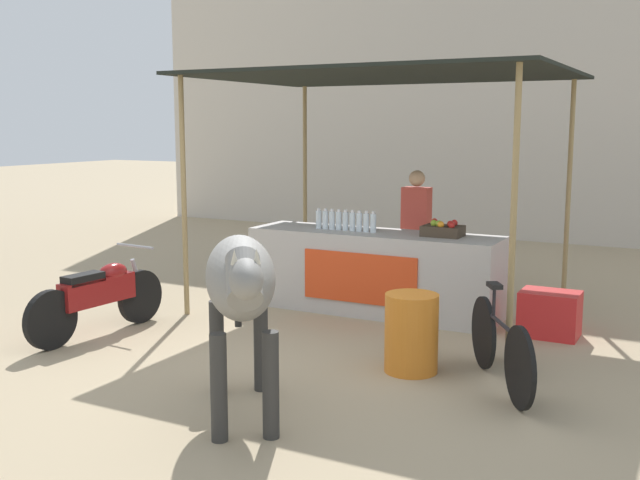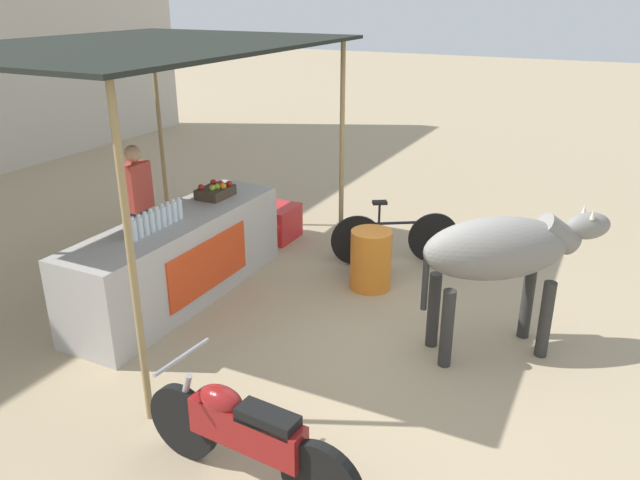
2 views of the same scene
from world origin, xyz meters
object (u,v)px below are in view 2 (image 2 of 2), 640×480
vendor_behind_counter (139,211)px  cooler_box (279,223)px  fruit_crate (216,191)px  bicycle_leaning (395,238)px  motorcycle_parked (245,434)px  water_barrel (371,260)px  stall_counter (180,258)px  cow (502,253)px

vendor_behind_counter → cooler_box: bearing=-25.0°
fruit_crate → bicycle_leaning: (1.16, -1.90, -0.68)m
cooler_box → motorcycle_parked: motorcycle_parked is taller
cooler_box → water_barrel: 1.96m
fruit_crate → motorcycle_parked: (-2.99, -2.31, -0.61)m
stall_counter → cow: 3.51m
motorcycle_parked → bicycle_leaning: motorcycle_parked is taller
cow → vendor_behind_counter: bearing=92.6°
fruit_crate → cooler_box: 1.48m
water_barrel → cow: bearing=-115.4°
stall_counter → vendor_behind_counter: 0.87m
fruit_crate → vendor_behind_counter: 0.93m
stall_counter → fruit_crate: fruit_crate is taller
vendor_behind_counter → motorcycle_parked: bearing=-128.6°
motorcycle_parked → bicycle_leaning: size_ratio=1.26×
stall_counter → motorcycle_parked: bearing=-133.7°
stall_counter → cow: size_ratio=1.78×
cooler_box → motorcycle_parked: size_ratio=0.33×
fruit_crate → water_barrel: bearing=-79.2°
stall_counter → water_barrel: bearing=-57.3°
vendor_behind_counter → motorcycle_parked: (-2.40, -3.01, -0.42)m
stall_counter → cooler_box: (2.07, -0.10, -0.24)m
fruit_crate → motorcycle_parked: fruit_crate is taller
water_barrel → motorcycle_parked: motorcycle_parked is taller
vendor_behind_counter → cooler_box: (1.82, -0.85, -0.61)m
vendor_behind_counter → motorcycle_parked: 3.88m
fruit_crate → water_barrel: size_ratio=0.62×
vendor_behind_counter → motorcycle_parked: vendor_behind_counter is taller
vendor_behind_counter → bicycle_leaning: (1.75, -2.61, -0.50)m
fruit_crate → cooler_box: bearing=-6.8°
water_barrel → cow: size_ratio=0.42×
vendor_behind_counter → cow: (0.19, -4.19, 0.18)m
cooler_box → cow: (-1.64, -3.34, 0.79)m
fruit_crate → water_barrel: 2.05m
water_barrel → cow: (-0.76, -1.59, 0.68)m
vendor_behind_counter → water_barrel: (0.94, -2.60, -0.49)m
cow → motorcycle_parked: bearing=155.5°
fruit_crate → vendor_behind_counter: bearing=129.7°
cow → stall_counter: bearing=97.1°
cooler_box → bicycle_leaning: size_ratio=0.42×
cooler_box → water_barrel: bearing=-116.7°
vendor_behind_counter → water_barrel: 2.81m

